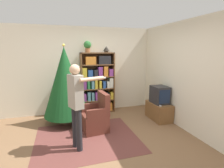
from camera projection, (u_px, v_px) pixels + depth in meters
ground_plane at (105, 142)px, 3.70m from camera, size 14.00×14.00×0.00m
wall_back at (88, 70)px, 5.42m from camera, size 8.00×0.10×2.60m
wall_right at (190, 77)px, 4.03m from camera, size 0.10×8.00×2.60m
area_rug at (87, 138)px, 3.82m from camera, size 2.17×1.84×0.01m
bookshelf at (98, 84)px, 5.33m from camera, size 1.01×0.33×1.84m
tv_stand at (159, 111)px, 4.87m from camera, size 0.43×0.79×0.47m
television at (160, 95)px, 4.78m from camera, size 0.39×0.48×0.47m
game_remote at (160, 105)px, 4.56m from camera, size 0.04×0.12×0.02m
christmas_tree at (65, 82)px, 4.49m from camera, size 1.16×1.16×2.06m
armchair at (96, 118)px, 4.16m from camera, size 0.63×0.62×0.92m
standing_person at (76, 100)px, 3.26m from camera, size 0.72×0.44×1.66m
potted_plant at (87, 46)px, 5.05m from camera, size 0.22×0.22×0.33m
table_lamp at (106, 49)px, 5.23m from camera, size 0.20×0.20×0.18m
book_pile_near_tree at (84, 123)px, 4.53m from camera, size 0.24×0.16×0.11m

